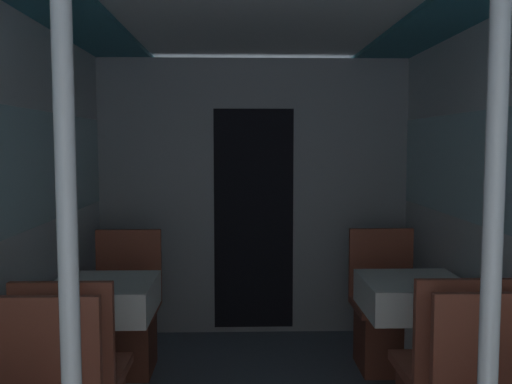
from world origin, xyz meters
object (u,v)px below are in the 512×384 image
at_px(dining_table_right_1, 413,301).
at_px(chair_right_far_1, 386,326).
at_px(dining_table_left_1, 104,303).
at_px(support_pole_right_0, 490,306).
at_px(support_pole_left_0, 70,309).
at_px(chair_left_far_1, 125,329).

xyz_separation_m(dining_table_right_1, chair_right_far_1, (0.00, 0.57, -0.34)).
distance_m(dining_table_left_1, dining_table_right_1, 1.79).
bearing_deg(dining_table_left_1, chair_right_far_1, 17.75).
height_order(dining_table_left_1, support_pole_right_0, support_pole_right_0).
bearing_deg(support_pole_left_0, chair_left_far_1, 98.25).
distance_m(support_pole_left_0, chair_left_far_1, 2.49).
distance_m(chair_left_far_1, dining_table_right_1, 1.91).
xyz_separation_m(support_pole_left_0, dining_table_left_1, (-0.34, 1.75, -0.48)).
xyz_separation_m(dining_table_left_1, support_pole_right_0, (1.45, -1.75, 0.48)).
height_order(support_pole_right_0, dining_table_right_1, support_pole_right_0).
distance_m(dining_table_left_1, chair_right_far_1, 1.91).
bearing_deg(dining_table_right_1, support_pole_right_0, -100.89).
distance_m(support_pole_left_0, support_pole_right_0, 1.12).
xyz_separation_m(support_pole_right_0, dining_table_right_1, (0.34, 1.75, -0.48)).
height_order(support_pole_left_0, chair_right_far_1, support_pole_left_0).
relative_size(support_pole_right_0, dining_table_right_1, 2.94).
bearing_deg(dining_table_left_1, support_pole_right_0, -50.30).
height_order(support_pole_left_0, dining_table_left_1, support_pole_left_0).
relative_size(support_pole_right_0, chair_right_far_1, 2.36).
height_order(dining_table_right_1, chair_right_far_1, chair_right_far_1).
bearing_deg(dining_table_right_1, chair_right_far_1, 90.00).
distance_m(support_pole_right_0, dining_table_right_1, 1.85).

